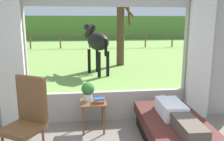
{
  "coord_description": "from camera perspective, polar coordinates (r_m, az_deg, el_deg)",
  "views": [
    {
      "loc": [
        -0.47,
        -1.94,
        1.85
      ],
      "look_at": [
        0.0,
        1.8,
        1.05
      ],
      "focal_mm": 37.32,
      "sensor_mm": 36.0,
      "label": 1
    }
  ],
  "objects": [
    {
      "name": "back_wall_with_window",
      "position": [
        4.26,
        -0.77,
        3.89
      ],
      "size": [
        5.2,
        0.12,
        2.55
      ],
      "color": "#9E998E",
      "rests_on": "ground_plane"
    },
    {
      "name": "curtain_panel_left",
      "position": [
        4.28,
        -23.64,
        2.26
      ],
      "size": [
        0.44,
        0.1,
        2.4
      ],
      "primitive_type": "cube",
      "color": "beige",
      "rests_on": "ground_plane"
    },
    {
      "name": "curtain_panel_right",
      "position": [
        4.64,
        20.7,
        3.16
      ],
      "size": [
        0.44,
        0.1,
        2.4
      ],
      "primitive_type": "cube",
      "color": "beige",
      "rests_on": "ground_plane"
    },
    {
      "name": "outdoor_pasture_lawn",
      "position": [
        15.21,
        -5.34,
        4.96
      ],
      "size": [
        36.0,
        21.68,
        0.02
      ],
      "primitive_type": "cube",
      "color": "#759E47",
      "rests_on": "ground_plane"
    },
    {
      "name": "distant_hill_ridge",
      "position": [
        24.95,
        -6.16,
        10.39
      ],
      "size": [
        36.0,
        2.0,
        2.4
      ],
      "primitive_type": "cube",
      "color": "#557F36",
      "rests_on": "ground_plane"
    },
    {
      "name": "recliner_sofa",
      "position": [
        3.74,
        14.84,
        -14.3
      ],
      "size": [
        0.96,
        1.73,
        0.42
      ],
      "rotation": [
        0.0,
        0.0,
        -0.03
      ],
      "color": "black",
      "rests_on": "ground_plane"
    },
    {
      "name": "reclining_person",
      "position": [
        3.57,
        15.4,
        -10.27
      ],
      "size": [
        0.36,
        1.43,
        0.22
      ],
      "rotation": [
        0.0,
        0.0,
        -0.03
      ],
      "color": "silver",
      "rests_on": "recliner_sofa"
    },
    {
      "name": "rocking_chair",
      "position": [
        3.44,
        -19.99,
        -11.04
      ],
      "size": [
        0.74,
        0.82,
        1.12
      ],
      "rotation": [
        0.0,
        0.0,
        -0.53
      ],
      "color": "brown",
      "rests_on": "ground_plane"
    },
    {
      "name": "side_table",
      "position": [
        4.01,
        -4.66,
        -8.86
      ],
      "size": [
        0.44,
        0.44,
        0.52
      ],
      "color": "brown",
      "rests_on": "ground_plane"
    },
    {
      "name": "potted_plant",
      "position": [
        3.97,
        -5.92,
        -4.85
      ],
      "size": [
        0.22,
        0.22,
        0.32
      ],
      "color": "silver",
      "rests_on": "side_table"
    },
    {
      "name": "book_stack",
      "position": [
        3.91,
        -3.28,
        -7.32
      ],
      "size": [
        0.2,
        0.17,
        0.08
      ],
      "color": "#B22D28",
      "rests_on": "side_table"
    },
    {
      "name": "horse",
      "position": [
        8.11,
        -3.73,
        7.03
      ],
      "size": [
        1.0,
        1.8,
        1.73
      ],
      "rotation": [
        0.0,
        0.0,
        0.37
      ],
      "color": "black",
      "rests_on": "outdoor_pasture_lawn"
    },
    {
      "name": "pasture_tree",
      "position": [
        9.8,
        2.13,
        11.1
      ],
      "size": [
        1.33,
        1.24,
        3.52
      ],
      "color": "#4C3823",
      "rests_on": "outdoor_pasture_lawn"
    },
    {
      "name": "pasture_fence_line",
      "position": [
        16.38,
        -5.54,
        8.03
      ],
      "size": [
        16.1,
        0.1,
        1.1
      ],
      "color": "brown",
      "rests_on": "outdoor_pasture_lawn"
    }
  ]
}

